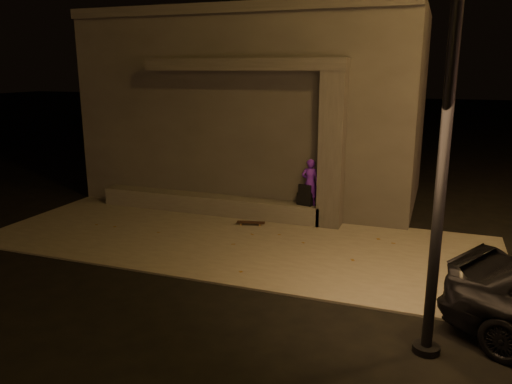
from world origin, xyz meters
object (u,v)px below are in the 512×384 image
at_px(column, 332,151).
at_px(backpack, 306,198).
at_px(skateboarder, 310,182).
at_px(skateboard, 251,223).

distance_m(column, backpack, 1.32).
bearing_deg(skateboarder, backpack, -9.34).
bearing_deg(backpack, skateboard, -139.73).
relative_size(column, skateboard, 5.18).
bearing_deg(skateboarder, skateboard, 17.82).
bearing_deg(skateboard, backpack, 16.02).
relative_size(column, skateboarder, 3.20).
distance_m(backpack, skateboard, 1.45).
xyz_separation_m(skateboarder, backpack, (-0.10, -0.00, -0.39)).
bearing_deg(backpack, column, 11.16).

